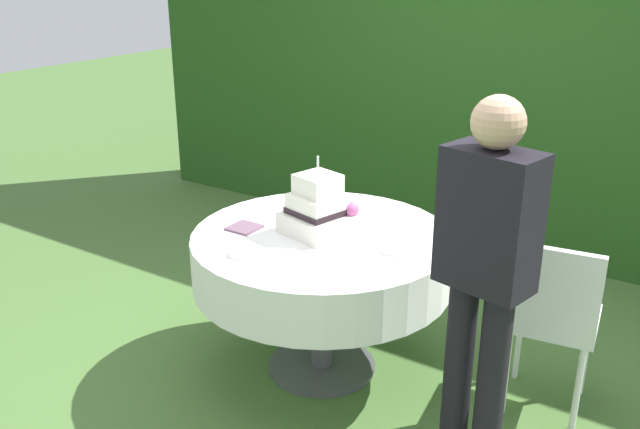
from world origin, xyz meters
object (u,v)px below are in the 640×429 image
(serving_plate_far, at_px, (241,254))
(napkin_stack, at_px, (244,228))
(standing_person, at_px, (485,267))
(wedding_cake, at_px, (319,210))
(cake_table, at_px, (322,258))
(garden_chair, at_px, (552,312))
(serving_plate_near, at_px, (393,250))

(serving_plate_far, bearing_deg, napkin_stack, 125.95)
(napkin_stack, distance_m, standing_person, 1.31)
(wedding_cake, height_order, napkin_stack, wedding_cake)
(cake_table, height_order, garden_chair, garden_chair)
(napkin_stack, xyz_separation_m, garden_chair, (1.45, 0.40, -0.23))
(wedding_cake, height_order, garden_chair, wedding_cake)
(cake_table, bearing_deg, garden_chair, 13.00)
(cake_table, distance_m, wedding_cake, 0.25)
(cake_table, relative_size, standing_person, 0.81)
(serving_plate_far, bearing_deg, garden_chair, 27.75)
(cake_table, xyz_separation_m, standing_person, (0.92, -0.27, 0.30))
(cake_table, xyz_separation_m, serving_plate_near, (0.39, 0.01, 0.14))
(cake_table, relative_size, wedding_cake, 3.29)
(wedding_cake, bearing_deg, cake_table, -18.13)
(napkin_stack, bearing_deg, serving_plate_near, 12.53)
(cake_table, height_order, standing_person, standing_person)
(serving_plate_far, xyz_separation_m, garden_chair, (1.26, 0.66, -0.23))
(serving_plate_near, xyz_separation_m, napkin_stack, (-0.76, -0.17, 0.00))
(cake_table, bearing_deg, standing_person, -16.30)
(wedding_cake, bearing_deg, napkin_stack, -154.37)
(serving_plate_far, relative_size, napkin_stack, 0.82)
(standing_person, bearing_deg, serving_plate_far, -172.61)
(wedding_cake, bearing_deg, serving_plate_far, -109.88)
(wedding_cake, relative_size, standing_person, 0.25)
(napkin_stack, bearing_deg, cake_table, 22.86)
(serving_plate_near, height_order, standing_person, standing_person)
(serving_plate_near, xyz_separation_m, standing_person, (0.54, -0.28, 0.16))
(wedding_cake, height_order, serving_plate_far, wedding_cake)
(cake_table, relative_size, garden_chair, 1.46)
(serving_plate_far, bearing_deg, serving_plate_near, 36.95)
(wedding_cake, xyz_separation_m, serving_plate_near, (0.41, 0.00, -0.11))
(napkin_stack, height_order, standing_person, standing_person)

